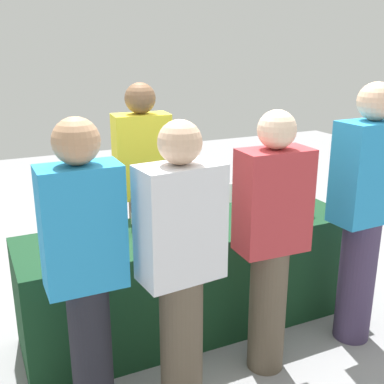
# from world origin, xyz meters

# --- Properties ---
(ground_plane) EXTENTS (12.00, 12.00, 0.00)m
(ground_plane) POSITION_xyz_m (0.00, 0.00, 0.00)
(ground_plane) COLOR gray
(tasting_table) EXTENTS (2.33, 0.68, 0.76)m
(tasting_table) POSITION_xyz_m (0.00, 0.00, 0.38)
(tasting_table) COLOR #14381E
(tasting_table) RESTS_ON ground_plane
(wine_bottle_0) EXTENTS (0.07, 0.07, 0.31)m
(wine_bottle_0) POSITION_xyz_m (-0.52, 0.09, 0.87)
(wine_bottle_0) COLOR black
(wine_bottle_0) RESTS_ON tasting_table
(wine_bottle_1) EXTENTS (0.07, 0.07, 0.33)m
(wine_bottle_1) POSITION_xyz_m (-0.37, 0.07, 0.88)
(wine_bottle_1) COLOR black
(wine_bottle_1) RESTS_ON tasting_table
(wine_bottle_2) EXTENTS (0.08, 0.08, 0.31)m
(wine_bottle_2) POSITION_xyz_m (-0.19, 0.09, 0.87)
(wine_bottle_2) COLOR black
(wine_bottle_2) RESTS_ON tasting_table
(wine_bottle_3) EXTENTS (0.08, 0.08, 0.32)m
(wine_bottle_3) POSITION_xyz_m (0.01, 0.08, 0.88)
(wine_bottle_3) COLOR black
(wine_bottle_3) RESTS_ON tasting_table
(wine_bottle_4) EXTENTS (0.07, 0.07, 0.33)m
(wine_bottle_4) POSITION_xyz_m (0.25, 0.17, 0.88)
(wine_bottle_4) COLOR black
(wine_bottle_4) RESTS_ON tasting_table
(wine_bottle_5) EXTENTS (0.08, 0.08, 0.32)m
(wine_bottle_5) POSITION_xyz_m (0.55, 0.12, 0.87)
(wine_bottle_5) COLOR black
(wine_bottle_5) RESTS_ON tasting_table
(wine_bottle_6) EXTENTS (0.07, 0.07, 0.33)m
(wine_bottle_6) POSITION_xyz_m (0.79, 0.08, 0.88)
(wine_bottle_6) COLOR black
(wine_bottle_6) RESTS_ON tasting_table
(wine_glass_0) EXTENTS (0.06, 0.06, 0.14)m
(wine_glass_0) POSITION_xyz_m (0.42, -0.08, 0.86)
(wine_glass_0) COLOR silver
(wine_glass_0) RESTS_ON tasting_table
(wine_glass_1) EXTENTS (0.07, 0.07, 0.15)m
(wine_glass_1) POSITION_xyz_m (0.55, -0.11, 0.86)
(wine_glass_1) COLOR silver
(wine_glass_1) RESTS_ON tasting_table
(wine_glass_2) EXTENTS (0.07, 0.07, 0.14)m
(wine_glass_2) POSITION_xyz_m (0.68, -0.06, 0.86)
(wine_glass_2) COLOR silver
(wine_glass_2) RESTS_ON tasting_table
(wine_glass_3) EXTENTS (0.07, 0.07, 0.15)m
(wine_glass_3) POSITION_xyz_m (0.85, -0.15, 0.87)
(wine_glass_3) COLOR silver
(wine_glass_3) RESTS_ON tasting_table
(server_pouring) EXTENTS (0.43, 0.26, 1.69)m
(server_pouring) POSITION_xyz_m (-0.14, 0.57, 0.92)
(server_pouring) COLOR brown
(server_pouring) RESTS_ON ground_plane
(guest_0) EXTENTS (0.39, 0.22, 1.65)m
(guest_0) POSITION_xyz_m (-0.87, -0.62, 0.90)
(guest_0) COLOR black
(guest_0) RESTS_ON ground_plane
(guest_1) EXTENTS (0.44, 0.27, 1.62)m
(guest_1) POSITION_xyz_m (-0.40, -0.71, 0.87)
(guest_1) COLOR brown
(guest_1) RESTS_ON ground_plane
(guest_2) EXTENTS (0.42, 0.24, 1.62)m
(guest_2) POSITION_xyz_m (0.22, -0.62, 0.87)
(guest_2) COLOR brown
(guest_2) RESTS_ON ground_plane
(guest_3) EXTENTS (0.45, 0.26, 1.74)m
(guest_3) POSITION_xyz_m (0.94, -0.60, 0.94)
(guest_3) COLOR #3F3351
(guest_3) RESTS_ON ground_plane
(menu_board) EXTENTS (0.48, 0.07, 0.72)m
(menu_board) POSITION_xyz_m (0.83, 0.93, 0.36)
(menu_board) COLOR white
(menu_board) RESTS_ON ground_plane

